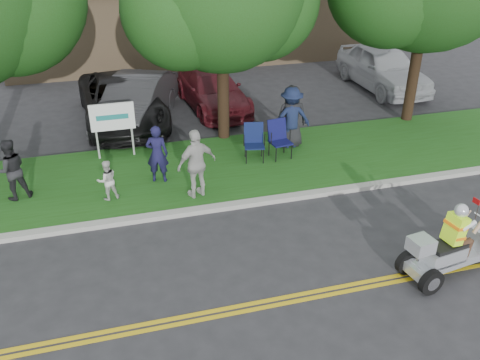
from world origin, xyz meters
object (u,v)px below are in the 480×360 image
object	(u,v)px
parked_car_right	(212,90)
trike_scooter	(453,249)
spectator_adult_left	(157,154)
spectator_adult_right	(197,164)
parked_car_left	(137,100)
lawn_chair_b	(279,136)
parked_car_mid	(122,101)
spectator_adult_mid	(11,170)
lawn_chair_a	(254,139)
parked_car_far_right	(383,67)

from	to	relation	value
parked_car_right	trike_scooter	bearing A→B (deg)	-82.50
spectator_adult_left	parked_car_right	bearing A→B (deg)	-101.50
spectator_adult_right	parked_car_left	distance (m)	5.83
lawn_chair_b	spectator_adult_left	bearing A→B (deg)	-177.95
spectator_adult_right	parked_car_mid	distance (m)	6.06
parked_car_left	parked_car_mid	xyz separation A→B (m)	(-0.50, 0.13, -0.01)
lawn_chair_b	trike_scooter	bearing A→B (deg)	-82.69
lawn_chair_b	parked_car_left	bearing A→B (deg)	124.57
spectator_adult_right	spectator_adult_left	bearing A→B (deg)	-69.00
trike_scooter	parked_car_mid	distance (m)	11.72
trike_scooter	parked_car_left	bearing A→B (deg)	109.28
spectator_adult_mid	parked_car_mid	size ratio (longest dim) A/B	0.28
parked_car_mid	lawn_chair_b	bearing A→B (deg)	-48.39
lawn_chair_b	spectator_adult_mid	bearing A→B (deg)	176.84
parked_car_left	lawn_chair_b	bearing A→B (deg)	-24.04
lawn_chair_b	parked_car_right	xyz separation A→B (m)	(-0.91, 4.81, -0.05)
lawn_chair_a	parked_car_right	distance (m)	4.80
lawn_chair_a	parked_car_left	size ratio (longest dim) A/B	0.22
trike_scooter	parked_car_far_right	world-z (taller)	parked_car_far_right
spectator_adult_left	parked_car_right	size ratio (longest dim) A/B	0.34
spectator_adult_right	parked_car_right	size ratio (longest dim) A/B	0.39
parked_car_left	spectator_adult_left	bearing A→B (deg)	-65.08
trike_scooter	lawn_chair_a	bearing A→B (deg)	102.89
spectator_adult_left	parked_car_left	world-z (taller)	spectator_adult_left
spectator_adult_mid	parked_car_right	size ratio (longest dim) A/B	0.34
trike_scooter	spectator_adult_mid	size ratio (longest dim) A/B	1.57
spectator_adult_mid	parked_car_mid	bearing A→B (deg)	-139.32
lawn_chair_a	spectator_adult_mid	xyz separation A→B (m)	(-6.44, -0.59, 0.20)
lawn_chair_a	trike_scooter	bearing A→B (deg)	-56.79
parked_car_right	parked_car_far_right	size ratio (longest dim) A/B	0.91
lawn_chair_b	spectator_adult_left	distance (m)	3.66
spectator_adult_left	parked_car_right	xyz separation A→B (m)	(2.69, 5.44, -0.22)
lawn_chair_a	parked_car_mid	distance (m)	5.43
parked_car_right	lawn_chair_a	bearing A→B (deg)	-93.77
spectator_adult_left	parked_car_mid	world-z (taller)	spectator_adult_left
parked_car_left	trike_scooter	bearing A→B (deg)	-38.48
lawn_chair_a	parked_car_right	xyz separation A→B (m)	(-0.16, 4.80, -0.03)
spectator_adult_mid	lawn_chair_b	bearing A→B (deg)	167.30
spectator_adult_left	spectator_adult_mid	bearing A→B (deg)	14.17
parked_car_far_right	spectator_adult_right	bearing A→B (deg)	-143.26
lawn_chair_b	spectator_adult_right	size ratio (longest dim) A/B	0.61
parked_car_mid	spectator_adult_left	bearing A→B (deg)	-86.27
spectator_adult_left	parked_car_far_right	size ratio (longest dim) A/B	0.31
lawn_chair_b	parked_car_mid	distance (m)	5.94
parked_car_mid	trike_scooter	bearing A→B (deg)	-63.69
trike_scooter	spectator_adult_mid	distance (m)	10.33
lawn_chair_a	lawn_chair_b	world-z (taller)	lawn_chair_b
parked_car_mid	parked_car_right	size ratio (longest dim) A/B	1.21
spectator_adult_left	spectator_adult_right	world-z (taller)	spectator_adult_right
spectator_adult_right	parked_car_far_right	size ratio (longest dim) A/B	0.35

